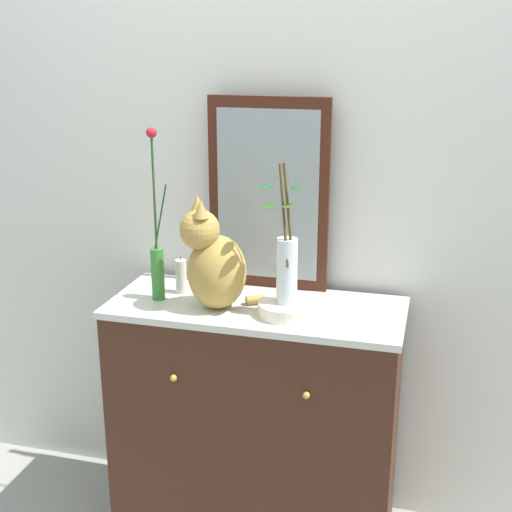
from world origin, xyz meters
TOP-DOWN VIEW (x-y plane):
  - wall_back at (0.00, 0.29)m, footprint 4.40×0.08m
  - sideboard at (0.00, -0.00)m, footprint 1.04×0.46m
  - mirror_leaning at (-0.01, 0.20)m, footprint 0.45×0.03m
  - cat_sitting at (-0.13, -0.07)m, footprint 0.36×0.27m
  - vase_slim_green at (-0.35, -0.04)m, footprint 0.07×0.05m
  - bowl_porcelain at (0.12, -0.07)m, footprint 0.19×0.19m
  - vase_glass_clear at (0.12, -0.07)m, footprint 0.14×0.12m
  - candle_pillar at (-0.30, 0.04)m, footprint 0.04×0.04m

SIDE VIEW (x-z plane):
  - sideboard at x=0.00m, z-range 0.00..0.94m
  - bowl_porcelain at x=0.12m, z-range 0.94..0.98m
  - candle_pillar at x=-0.30m, z-range 0.93..1.07m
  - vase_slim_green at x=-0.35m, z-range 0.79..1.40m
  - cat_sitting at x=-0.13m, z-range 0.90..1.30m
  - vase_glass_clear at x=0.12m, z-range 0.88..1.35m
  - mirror_leaning at x=-0.01m, z-range 0.94..1.64m
  - wall_back at x=0.00m, z-range 0.00..2.60m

